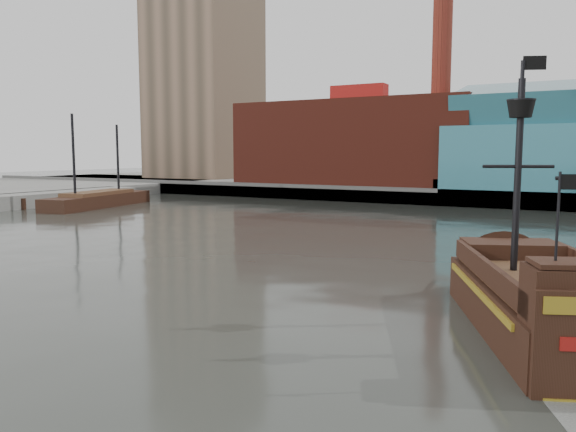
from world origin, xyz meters
The scene contains 7 objects.
ground centered at (0.00, 0.00, 0.00)m, with size 400.00×400.00×0.00m, color #262924.
promenade_far centered at (0.00, 92.00, 1.00)m, with size 220.00×60.00×2.00m, color slate.
seawall centered at (0.00, 62.50, 1.30)m, with size 220.00×1.00×2.60m, color #4C4C49.
pier centered at (-58.00, 30.00, 1.00)m, with size 6.00×40.00×2.00m, color slate.
skyline centered at (5.21, 84.56, 24.55)m, with size 149.00×45.00×62.00m.
pirate_ship centered at (14.64, 3.47, 1.21)m, with size 11.87×18.40×13.30m.
docked_vessel centered at (-48.77, 36.02, 0.89)m, with size 8.57×21.13×14.02m.
Camera 1 is at (16.32, -23.00, 8.02)m, focal length 35.00 mm.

